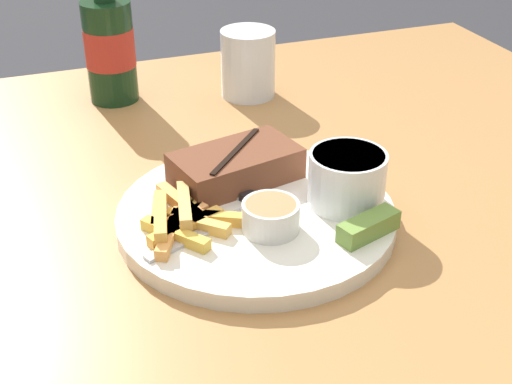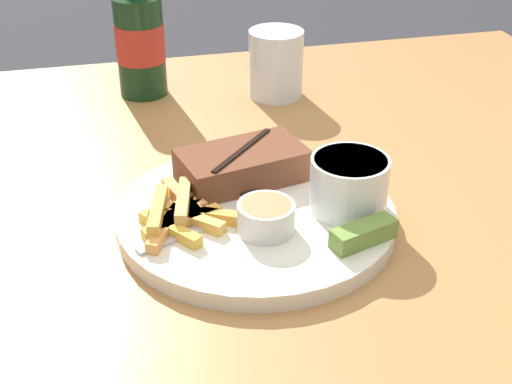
# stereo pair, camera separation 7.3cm
# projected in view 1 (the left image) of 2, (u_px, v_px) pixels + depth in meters

# --- Properties ---
(dining_table) EXTENTS (1.17, 1.03, 0.73)m
(dining_table) POSITION_uv_depth(u_px,v_px,m) (256.00, 285.00, 0.79)
(dining_table) COLOR #A87542
(dining_table) RESTS_ON ground_plane
(dinner_plate) EXTENTS (0.29, 0.29, 0.02)m
(dinner_plate) POSITION_uv_depth(u_px,v_px,m) (256.00, 216.00, 0.74)
(dinner_plate) COLOR silver
(dinner_plate) RESTS_ON dining_table
(steak_portion) EXTENTS (0.15, 0.10, 0.04)m
(steak_portion) POSITION_uv_depth(u_px,v_px,m) (240.00, 165.00, 0.78)
(steak_portion) COLOR brown
(steak_portion) RESTS_ON dinner_plate
(fries_pile) EXTENTS (0.10, 0.13, 0.02)m
(fries_pile) POSITION_uv_depth(u_px,v_px,m) (182.00, 218.00, 0.71)
(fries_pile) COLOR gold
(fries_pile) RESTS_ON dinner_plate
(coleslaw_cup) EXTENTS (0.08, 0.08, 0.06)m
(coleslaw_cup) POSITION_uv_depth(u_px,v_px,m) (347.00, 176.00, 0.73)
(coleslaw_cup) COLOR white
(coleslaw_cup) RESTS_ON dinner_plate
(dipping_sauce_cup) EXTENTS (0.06, 0.06, 0.03)m
(dipping_sauce_cup) POSITION_uv_depth(u_px,v_px,m) (272.00, 215.00, 0.70)
(dipping_sauce_cup) COLOR silver
(dipping_sauce_cup) RESTS_ON dinner_plate
(pickle_spear) EXTENTS (0.07, 0.04, 0.02)m
(pickle_spear) POSITION_uv_depth(u_px,v_px,m) (369.00, 227.00, 0.69)
(pickle_spear) COLOR olive
(pickle_spear) RESTS_ON dinner_plate
(fork_utensil) EXTENTS (0.13, 0.06, 0.00)m
(fork_utensil) POSITION_uv_depth(u_px,v_px,m) (198.00, 235.00, 0.69)
(fork_utensil) COLOR #B7B7BC
(fork_utensil) RESTS_ON dinner_plate
(knife_utensil) EXTENTS (0.09, 0.15, 0.01)m
(knife_utensil) POSITION_uv_depth(u_px,v_px,m) (237.00, 192.00, 0.76)
(knife_utensil) COLOR #B7B7BC
(knife_utensil) RESTS_ON dinner_plate
(beer_bottle) EXTENTS (0.07, 0.07, 0.23)m
(beer_bottle) POSITION_uv_depth(u_px,v_px,m) (109.00, 45.00, 0.99)
(beer_bottle) COLOR #143319
(beer_bottle) RESTS_ON dining_table
(drinking_glass) EXTENTS (0.08, 0.08, 0.10)m
(drinking_glass) POSITION_uv_depth(u_px,v_px,m) (248.00, 63.00, 1.02)
(drinking_glass) COLOR silver
(drinking_glass) RESTS_ON dining_table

